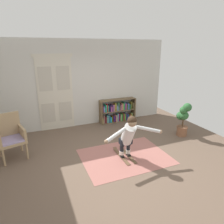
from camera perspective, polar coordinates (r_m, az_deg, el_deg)
ground_plane at (r=5.13m, az=0.63°, el=-12.98°), size 7.20×7.20×0.00m
back_wall at (r=6.98m, az=-7.86°, el=7.91°), size 6.00×0.10×2.90m
double_door at (r=6.78m, az=-15.67°, el=5.24°), size 1.22×0.05×2.45m
rug at (r=5.22m, az=3.64°, el=-12.39°), size 2.13×1.62×0.01m
bookshelf at (r=7.42m, az=1.57°, el=0.08°), size 1.35×0.30×0.85m
wicker_chair at (r=5.53m, az=-26.84°, el=-5.91°), size 0.74×0.74×1.10m
potted_plant at (r=6.52m, az=19.47°, el=-1.77°), size 0.36×0.49×1.07m
skis_pair at (r=5.24m, az=3.49°, el=-12.05°), size 0.27×0.86×0.07m
person_skier at (r=4.77m, az=4.73°, el=-6.18°), size 1.44×0.62×1.10m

